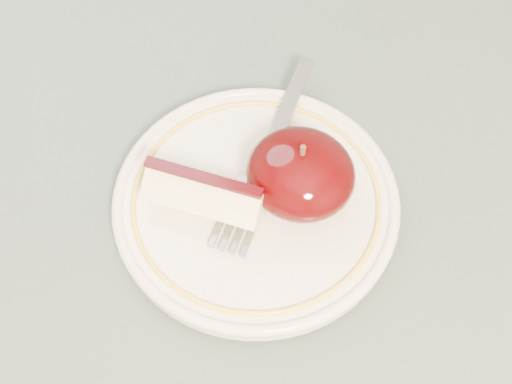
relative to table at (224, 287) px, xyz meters
The scene contains 5 objects.
table is the anchor object (origin of this frame).
plate 0.11m from the table, 73.08° to the left, with size 0.21×0.21×0.02m.
apple_half 0.15m from the table, 59.36° to the left, with size 0.08×0.08×0.06m.
apple_wedge 0.13m from the table, 154.17° to the left, with size 0.09×0.06×0.04m.
fork 0.13m from the table, 92.52° to the left, with size 0.06×0.19×0.00m.
Camera 1 is at (0.16, -0.19, 1.21)m, focal length 50.00 mm.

